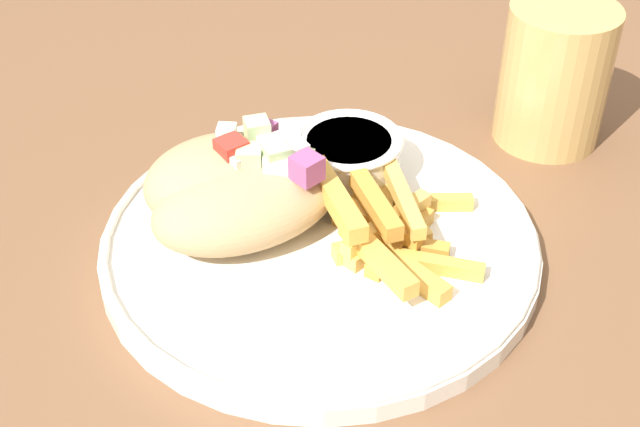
{
  "coord_description": "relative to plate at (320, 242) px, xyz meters",
  "views": [
    {
      "loc": [
        0.11,
        -0.49,
        1.11
      ],
      "look_at": [
        0.03,
        -0.04,
        0.75
      ],
      "focal_mm": 50.0,
      "sensor_mm": 36.0,
      "label": 1
    }
  ],
  "objects": [
    {
      "name": "table",
      "position": [
        -0.03,
        0.04,
        -0.09
      ],
      "size": [
        1.11,
        1.11,
        0.71
      ],
      "color": "brown",
      "rests_on": "ground_plane"
    },
    {
      "name": "pita_sandwich_near",
      "position": [
        -0.05,
        -0.0,
        0.03
      ],
      "size": [
        0.15,
        0.15,
        0.06
      ],
      "rotation": [
        0.0,
        0.0,
        0.69
      ],
      "color": "tan",
      "rests_on": "plate"
    },
    {
      "name": "plate",
      "position": [
        0.0,
        0.0,
        0.0
      ],
      "size": [
        0.29,
        0.29,
        0.02
      ],
      "color": "white",
      "rests_on": "table"
    },
    {
      "name": "pita_sandwich_far",
      "position": [
        -0.07,
        0.02,
        0.03
      ],
      "size": [
        0.14,
        0.13,
        0.06
      ],
      "rotation": [
        0.0,
        0.0,
        0.59
      ],
      "color": "tan",
      "rests_on": "plate"
    },
    {
      "name": "sauce_ramekin",
      "position": [
        0.01,
        0.07,
        0.02
      ],
      "size": [
        0.08,
        0.08,
        0.03
      ],
      "color": "white",
      "rests_on": "plate"
    },
    {
      "name": "fries_pile",
      "position": [
        0.04,
        0.0,
        0.02
      ],
      "size": [
        0.12,
        0.14,
        0.04
      ],
      "color": "gold",
      "rests_on": "plate"
    },
    {
      "name": "water_glass",
      "position": [
        0.15,
        0.17,
        0.04
      ],
      "size": [
        0.08,
        0.08,
        0.11
      ],
      "color": "tan",
      "rests_on": "table"
    }
  ]
}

